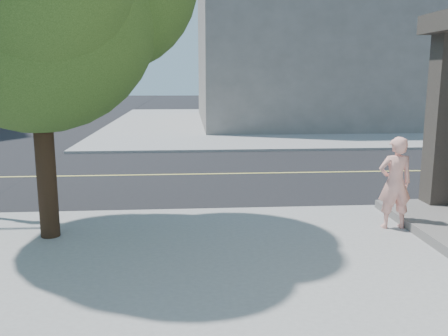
{
  "coord_description": "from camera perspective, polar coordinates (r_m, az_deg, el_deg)",
  "views": [
    {
      "loc": [
        4.08,
        -10.67,
        3.12
      ],
      "look_at": [
        4.79,
        -1.21,
        1.3
      ],
      "focal_mm": 38.31,
      "sensor_mm": 36.0,
      "label": 1
    }
  ],
  "objects": [
    {
      "name": "sidewalk_ne",
      "position": [
        33.66,
        12.03,
        5.42
      ],
      "size": [
        29.0,
        25.0,
        0.12
      ],
      "primitive_type": "cube",
      "color": "gray",
      "rests_on": "ground"
    },
    {
      "name": "filler_ne",
      "position": [
        34.37,
        13.11,
        17.29
      ],
      "size": [
        18.0,
        16.0,
        14.0
      ],
      "primitive_type": "cube",
      "color": "slate",
      "rests_on": "sidewalk_ne"
    },
    {
      "name": "man_on_phone",
      "position": [
        10.06,
        19.72,
        -1.68
      ],
      "size": [
        0.68,
        0.45,
        1.85
      ],
      "primitive_type": "imported",
      "rotation": [
        0.0,
        0.0,
        3.13
      ],
      "color": "#F9AA9C",
      "rests_on": "sidewalk_se"
    },
    {
      "name": "ground",
      "position": [
        11.84,
        -24.41,
        -5.41
      ],
      "size": [
        140.0,
        140.0,
        0.0
      ],
      "primitive_type": "plane",
      "color": "black",
      "rests_on": "ground"
    },
    {
      "name": "road_ew",
      "position": [
        16.01,
        -18.99,
        -0.94
      ],
      "size": [
        140.0,
        9.0,
        0.01
      ],
      "primitive_type": "cube",
      "color": "black",
      "rests_on": "ground"
    }
  ]
}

